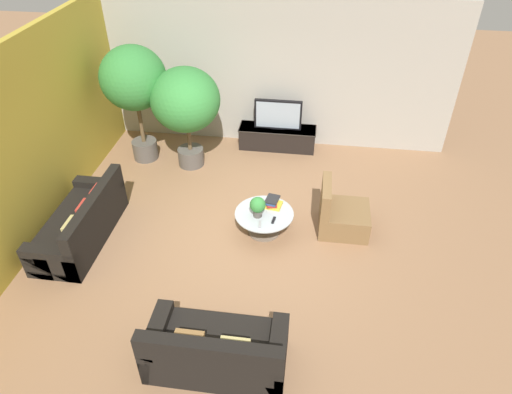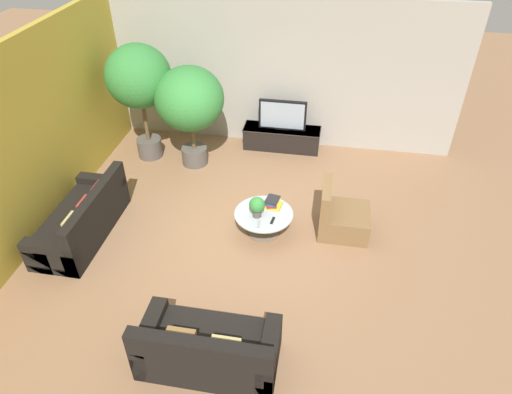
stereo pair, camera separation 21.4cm
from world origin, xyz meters
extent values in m
plane|color=#8C6647|center=(0.00, 0.00, 0.00)|extent=(24.00, 24.00, 0.00)
cube|color=#A39E93|center=(0.00, 3.26, 1.50)|extent=(7.40, 0.12, 3.00)
cube|color=gold|center=(-3.26, 0.20, 1.50)|extent=(0.12, 7.40, 3.00)
cube|color=black|center=(0.26, 2.94, 0.23)|extent=(1.57, 0.48, 0.46)
cube|color=#2D2823|center=(0.26, 2.94, 0.45)|extent=(1.60, 0.50, 0.02)
cube|color=black|center=(0.26, 2.94, 0.77)|extent=(0.96, 0.08, 0.62)
cube|color=#99A8B7|center=(0.26, 2.90, 0.77)|extent=(0.89, 0.00, 0.56)
cube|color=black|center=(0.26, 2.94, 0.47)|extent=(0.29, 0.13, 0.02)
cylinder|color=#756656|center=(0.32, 0.19, 0.01)|extent=(0.52, 0.52, 0.02)
cylinder|color=#756656|center=(0.32, 0.19, 0.19)|extent=(0.10, 0.10, 0.38)
cylinder|color=#A8B2B7|center=(0.32, 0.19, 0.38)|extent=(0.95, 0.95, 0.02)
cube|color=black|center=(-2.59, -0.35, 0.21)|extent=(0.84, 1.92, 0.42)
cube|color=black|center=(-2.25, -0.35, 0.63)|extent=(0.16, 1.92, 0.42)
cube|color=black|center=(-2.59, 0.51, 0.27)|extent=(0.84, 0.20, 0.54)
cube|color=black|center=(-2.59, -1.21, 0.27)|extent=(0.84, 0.20, 0.54)
cube|color=#B23328|center=(-2.41, 0.09, 0.56)|extent=(0.13, 0.30, 0.28)
cube|color=#B23328|center=(-2.41, -0.35, 0.56)|extent=(0.15, 0.32, 0.30)
cube|color=tan|center=(-2.41, -0.79, 0.57)|extent=(0.15, 0.33, 0.31)
cube|color=black|center=(0.06, -2.28, 0.21)|extent=(1.66, 0.84, 0.42)
cube|color=black|center=(0.06, -2.62, 0.63)|extent=(1.66, 0.16, 0.42)
cube|color=black|center=(0.79, -2.28, 0.27)|extent=(0.20, 0.84, 0.54)
cube|color=black|center=(-0.67, -2.28, 0.27)|extent=(0.20, 0.84, 0.54)
cube|color=tan|center=(0.32, -2.46, 0.57)|extent=(0.34, 0.15, 0.31)
cube|color=olive|center=(-0.20, -2.46, 0.57)|extent=(0.34, 0.17, 0.32)
cube|color=brown|center=(1.61, 0.46, 0.20)|extent=(0.80, 0.76, 0.40)
cube|color=brown|center=(1.28, 0.46, 0.63)|extent=(0.14, 0.76, 0.46)
cylinder|color=#514C47|center=(-2.36, 2.16, 0.19)|extent=(0.49, 0.49, 0.39)
cylinder|color=brown|center=(-2.36, 2.16, 0.75)|extent=(0.08, 0.08, 0.73)
ellipsoid|color=#337F38|center=(-2.36, 2.16, 1.71)|extent=(1.22, 1.22, 1.19)
cylinder|color=#514C47|center=(-1.38, 2.05, 0.18)|extent=(0.51, 0.51, 0.35)
cylinder|color=brown|center=(-1.38, 2.05, 0.58)|extent=(0.08, 0.08, 0.45)
ellipsoid|color=#337F38|center=(-1.38, 2.05, 1.40)|extent=(1.29, 1.29, 1.19)
cylinder|color=#514C47|center=(0.23, 0.11, 0.45)|extent=(0.14, 0.14, 0.12)
sphere|color=#337F38|center=(0.23, 0.11, 0.62)|extent=(0.25, 0.25, 0.25)
cube|color=gold|center=(0.45, 0.40, 0.42)|extent=(0.30, 0.28, 0.04)
cube|color=#A32823|center=(0.42, 0.40, 0.46)|extent=(0.20, 0.27, 0.04)
cube|color=#2D4C84|center=(0.42, 0.41, 0.50)|extent=(0.22, 0.30, 0.04)
cube|color=#232326|center=(0.43, 0.41, 0.53)|extent=(0.25, 0.29, 0.02)
cube|color=black|center=(0.49, 0.03, 0.40)|extent=(0.06, 0.16, 0.02)
cube|color=gray|center=(0.29, -0.10, 0.40)|extent=(0.06, 0.16, 0.02)
camera|label=1|loc=(0.97, -5.45, 4.99)|focal=32.00mm
camera|label=2|loc=(1.18, -5.42, 4.99)|focal=32.00mm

